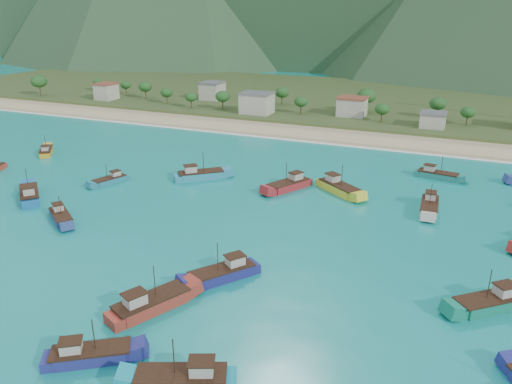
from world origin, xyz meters
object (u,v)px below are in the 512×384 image
at_px(boat_4, 491,304).
at_px(boat_18, 46,152).
at_px(boat_1, 429,207).
at_px(boat_22, 200,176).
at_px(boat_20, 183,380).
at_px(boat_14, 150,305).
at_px(boat_19, 30,195).
at_px(boat_24, 89,356).
at_px(boat_25, 338,188).
at_px(boat_0, 289,185).
at_px(boat_21, 437,176).
at_px(boat_10, 110,181).
at_px(boat_15, 223,274).
at_px(boat_7, 61,217).

bearing_deg(boat_4, boat_18, 32.24).
relative_size(boat_1, boat_4, 1.04).
distance_m(boat_18, boat_22, 47.10).
bearing_deg(boat_20, boat_1, -41.13).
distance_m(boat_14, boat_19, 50.56).
bearing_deg(boat_24, boat_25, 135.50).
bearing_deg(boat_4, boat_1, -22.69).
xyz_separation_m(boat_0, boat_18, (-67.61, 0.42, -0.20)).
height_order(boat_14, boat_21, boat_14).
xyz_separation_m(boat_10, boat_15, (41.28, -27.10, 0.25)).
bearing_deg(boat_21, boat_25, -37.38).
bearing_deg(boat_0, boat_10, 44.52).
bearing_deg(boat_20, boat_15, -7.72).
xyz_separation_m(boat_0, boat_20, (9.74, -59.60, -0.05)).
xyz_separation_m(boat_7, boat_22, (11.89, 30.15, 0.24)).
distance_m(boat_20, boat_22, 65.41).
distance_m(boat_0, boat_20, 60.39).
distance_m(boat_14, boat_22, 51.65).
distance_m(boat_10, boat_22, 19.63).
relative_size(boat_4, boat_15, 0.96).
relative_size(boat_14, boat_18, 1.32).
distance_m(boat_4, boat_10, 78.81).
distance_m(boat_4, boat_22, 66.61).
distance_m(boat_18, boat_21, 97.87).
relative_size(boat_14, boat_21, 1.14).
distance_m(boat_15, boat_22, 44.43).
bearing_deg(boat_0, boat_22, 31.74).
distance_m(boat_21, boat_24, 85.37).
distance_m(boat_7, boat_15, 36.96).
bearing_deg(boat_21, boat_1, 9.18).
bearing_deg(boat_18, boat_25, -37.59).
bearing_deg(boat_1, boat_20, 69.80).
bearing_deg(boat_24, boat_14, 143.00).
bearing_deg(boat_10, boat_0, -143.81).
xyz_separation_m(boat_15, boat_18, (-71.46, 39.17, -0.16)).
distance_m(boat_18, boat_24, 89.51).
bearing_deg(boat_0, boat_19, 56.74).
bearing_deg(boat_10, boat_20, 153.41).
xyz_separation_m(boat_0, boat_24, (-1.74, -60.20, -0.15)).
relative_size(boat_1, boat_7, 1.17).
bearing_deg(boat_19, boat_10, 11.47).
bearing_deg(boat_0, boat_21, -117.98).
xyz_separation_m(boat_14, boat_19, (-44.78, 23.48, 0.00)).
xyz_separation_m(boat_4, boat_10, (-76.11, 20.45, -0.24)).
bearing_deg(boat_25, boat_10, -36.63).
distance_m(boat_19, boat_25, 62.76).
bearing_deg(boat_22, boat_25, 56.42).
bearing_deg(boat_22, boat_24, -22.99).
height_order(boat_1, boat_25, boat_25).
distance_m(boat_24, boat_25, 63.57).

